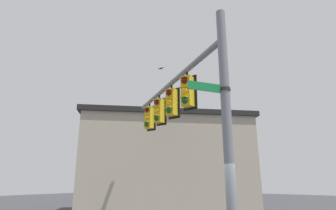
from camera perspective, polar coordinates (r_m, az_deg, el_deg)
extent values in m
cylinder|color=slate|center=(6.90, 12.37, -4.98)|extent=(0.25, 0.25, 6.69)
cylinder|color=slate|center=(10.84, 0.43, 4.37)|extent=(6.67, 4.06, 0.19)
cylinder|color=black|center=(9.42, 4.04, 6.38)|extent=(0.08, 0.08, 0.18)
cube|color=gold|center=(9.20, 4.12, 2.83)|extent=(0.36, 0.30, 1.05)
sphere|color=#590F0F|center=(9.17, 3.41, 5.20)|extent=(0.22, 0.22, 0.22)
cube|color=gold|center=(9.19, 3.33, 5.81)|extent=(0.24, 0.20, 0.03)
sphere|color=yellow|center=(9.06, 3.45, 3.12)|extent=(0.22, 0.22, 0.22)
cube|color=gold|center=(9.07, 3.37, 3.75)|extent=(0.24, 0.20, 0.03)
sphere|color=#0F4C19|center=(8.95, 3.48, 1.00)|extent=(0.22, 0.22, 0.22)
cube|color=gold|center=(8.96, 3.40, 1.64)|extent=(0.24, 0.20, 0.03)
cube|color=black|center=(9.34, 4.70, 2.56)|extent=(0.54, 0.03, 1.22)
cylinder|color=black|center=(10.64, 0.75, 3.72)|extent=(0.08, 0.08, 0.18)
cube|color=gold|center=(10.45, 0.76, 0.53)|extent=(0.36, 0.30, 1.05)
sphere|color=#590F0F|center=(10.41, 0.13, 2.61)|extent=(0.22, 0.22, 0.22)
cube|color=gold|center=(10.43, 0.06, 3.15)|extent=(0.24, 0.20, 0.03)
sphere|color=yellow|center=(10.31, 0.13, 0.76)|extent=(0.22, 0.22, 0.22)
cube|color=gold|center=(10.32, 0.06, 1.31)|extent=(0.24, 0.20, 0.03)
sphere|color=#0F4C19|center=(10.22, 0.13, -1.12)|extent=(0.22, 0.22, 0.22)
cube|color=gold|center=(10.23, 0.06, -0.56)|extent=(0.24, 0.20, 0.03)
cube|color=black|center=(10.58, 1.32, 0.33)|extent=(0.54, 0.03, 1.22)
cylinder|color=black|center=(11.91, -1.84, 1.60)|extent=(0.08, 0.08, 0.18)
cube|color=gold|center=(11.74, -1.86, -1.26)|extent=(0.36, 0.30, 1.05)
sphere|color=#590F0F|center=(11.70, -2.44, 0.58)|extent=(0.22, 0.22, 0.22)
cube|color=gold|center=(11.71, -2.50, 1.06)|extent=(0.24, 0.20, 0.03)
sphere|color=yellow|center=(11.60, -2.46, -1.08)|extent=(0.22, 0.22, 0.22)
cube|color=gold|center=(11.61, -2.52, -0.59)|extent=(0.24, 0.20, 0.03)
sphere|color=#0F4C19|center=(11.52, -2.48, -2.77)|extent=(0.22, 0.22, 0.22)
cube|color=gold|center=(11.53, -2.54, -2.27)|extent=(0.24, 0.20, 0.03)
cube|color=black|center=(11.87, -1.34, -1.42)|extent=(0.54, 0.03, 1.22)
cylinder|color=black|center=(13.21, -3.92, -0.10)|extent=(0.08, 0.08, 0.18)
cube|color=gold|center=(13.06, -3.97, -2.70)|extent=(0.36, 0.30, 1.05)
sphere|color=#590F0F|center=(13.01, -4.49, -1.05)|extent=(0.22, 0.22, 0.22)
cube|color=gold|center=(13.02, -4.54, -0.61)|extent=(0.24, 0.20, 0.03)
sphere|color=yellow|center=(12.93, -4.52, -2.55)|extent=(0.22, 0.22, 0.22)
cube|color=gold|center=(12.93, -4.57, -2.11)|extent=(0.24, 0.20, 0.03)
sphere|color=#0F4C19|center=(12.85, -4.56, -4.07)|extent=(0.22, 0.22, 0.22)
cube|color=gold|center=(12.86, -4.61, -3.63)|extent=(0.24, 0.20, 0.03)
cube|color=black|center=(13.19, -3.47, -2.83)|extent=(0.54, 0.03, 1.22)
cube|color=#147238|center=(6.86, 7.65, 3.83)|extent=(0.49, 0.81, 0.22)
cube|color=white|center=(6.85, 7.61, 3.85)|extent=(0.48, 0.79, 0.04)
cylinder|color=#262626|center=(7.16, 11.89, 3.20)|extent=(0.29, 0.29, 0.08)
ellipsoid|color=black|center=(15.71, -1.44, 7.71)|extent=(0.22, 0.23, 0.07)
cube|color=black|center=(15.72, -1.52, 7.75)|extent=(0.26, 0.23, 0.09)
cube|color=black|center=(15.72, -1.37, 7.74)|extent=(0.25, 0.23, 0.11)
cube|color=#A89E89|center=(18.79, -0.98, -13.14)|extent=(12.42, 12.51, 5.81)
cube|color=black|center=(22.82, -2.32, -12.82)|extent=(7.01, 7.28, 0.30)
cube|color=black|center=(19.16, -0.94, -3.97)|extent=(12.92, 13.01, 0.30)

